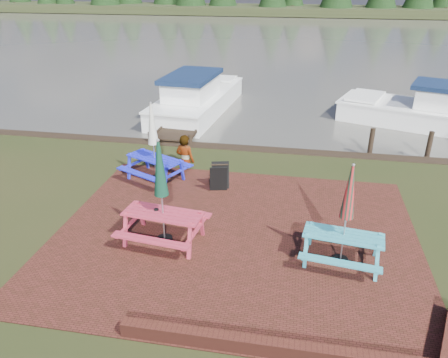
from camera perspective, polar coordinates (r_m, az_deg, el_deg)
ground at (r=10.25m, az=0.54°, el=-10.40°), size 120.00×120.00×0.00m
paving at (r=11.06m, az=1.44°, el=-7.37°), size 9.00×7.50×0.02m
brick_wall at (r=8.25m, az=13.26°, el=-20.60°), size 6.21×1.79×0.30m
water at (r=45.60m, az=8.95°, el=17.62°), size 120.00×60.00×0.02m
picnic_table_teal at (r=10.03m, az=15.44°, el=-6.48°), size 1.94×1.78×2.42m
picnic_table_red at (r=10.47m, az=-8.03°, el=-3.81°), size 2.10×1.91×2.65m
picnic_table_blue at (r=13.73m, az=-9.09°, el=3.22°), size 2.32×2.23×2.51m
chalkboard at (r=13.07m, az=-0.59°, el=0.27°), size 0.56×0.61×0.85m
jetty at (r=20.91m, az=-3.65°, el=9.07°), size 1.76×9.08×1.00m
boat_jetty at (r=21.34m, az=-3.54°, el=10.35°), size 3.27×7.78×2.20m
boat_near at (r=21.28m, az=25.93°, el=7.72°), size 8.24×5.17×2.11m
person at (r=14.96m, az=-5.21°, el=5.69°), size 0.80×0.64×1.93m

